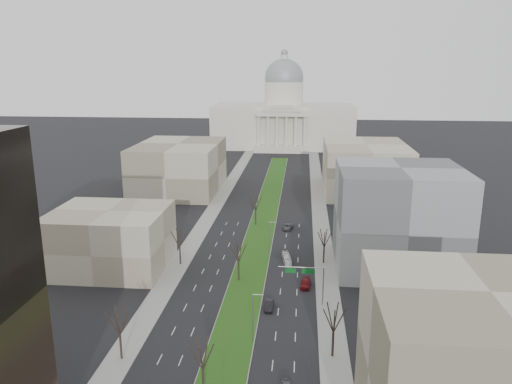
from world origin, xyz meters
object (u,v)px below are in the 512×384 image
Objects in this scene: car_black at (269,305)px; box_van at (287,258)px; car_red at (306,284)px; car_grey_far at (288,227)px.

box_van reaches higher than car_black.
box_van is (2.59, 24.49, 0.16)m from car_black.
box_van is (-4.59, 13.70, 0.19)m from car_red.
box_van reaches higher than car_grey_far.
car_black is 49.47m from car_grey_far.
car_grey_far is at bearing 88.90° from car_black.
car_red is 14.45m from box_van.
car_black is 0.90× the size of car_grey_far.
car_red is at bearing 57.64° from car_black.
car_black is 24.63m from box_van.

